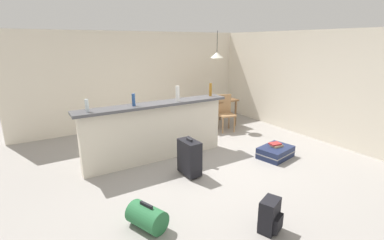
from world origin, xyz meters
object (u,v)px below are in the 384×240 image
object	(u,v)px
bottle_amber	(210,90)
dining_table	(214,103)
pendant_lamp	(217,55)
bottle_clear	(87,106)
bottle_white	(178,94)
backpack_black	(270,216)
suitcase_flat_navy	(276,152)
dining_chair_near_partition	(225,111)
suitcase_upright_black	(189,157)
duffel_bag_green	(147,217)
book_stack	(276,145)
bottle_blue	(134,100)

from	to	relation	value
bottle_amber	dining_table	world-z (taller)	bottle_amber
bottle_amber	pendant_lamp	xyz separation A→B (m)	(1.03, 1.19, 0.63)
bottle_clear	bottle_white	bearing A→B (deg)	-1.85
bottle_amber	backpack_black	xyz separation A→B (m)	(-1.00, -2.69, -1.07)
suitcase_flat_navy	dining_chair_near_partition	bearing A→B (deg)	83.09
dining_table	pendant_lamp	xyz separation A→B (m)	(0.02, -0.06, 1.26)
bottle_white	suitcase_upright_black	size ratio (longest dim) A/B	0.44
bottle_clear	suitcase_flat_navy	xyz separation A→B (m)	(3.28, -1.12, -1.13)
bottle_white	pendant_lamp	bearing A→B (deg)	34.72
pendant_lamp	bottle_white	bearing A→B (deg)	-145.28
suitcase_flat_navy	suitcase_upright_black	distance (m)	1.89
bottle_white	pendant_lamp	xyz separation A→B (m)	(1.87, 1.30, 0.62)
dining_chair_near_partition	bottle_white	bearing A→B (deg)	-154.82
suitcase_flat_navy	backpack_black	size ratio (longest dim) A/B	2.09
bottle_amber	dining_chair_near_partition	distance (m)	1.49
bottle_white	bottle_clear	bearing A→B (deg)	178.15
duffel_bag_green	backpack_black	xyz separation A→B (m)	(1.26, -0.84, 0.05)
book_stack	suitcase_upright_black	bearing A→B (deg)	173.02
bottle_white	suitcase_flat_navy	distance (m)	2.28
bottle_clear	bottle_blue	bearing A→B (deg)	1.05
duffel_bag_green	suitcase_upright_black	world-z (taller)	suitcase_upright_black
book_stack	bottle_blue	bearing A→B (deg)	156.17
pendant_lamp	backpack_black	world-z (taller)	pendant_lamp
bottle_amber	duffel_bag_green	size ratio (longest dim) A/B	0.48
bottle_blue	dining_chair_near_partition	xyz separation A→B (m)	(2.72, 0.81, -0.73)
dining_table	bottle_amber	bearing A→B (deg)	-128.90
bottle_white	suitcase_upright_black	distance (m)	1.27
dining_table	bottle_blue	bearing A→B (deg)	-154.48
bottle_amber	dining_chair_near_partition	xyz separation A→B (m)	(1.02, 0.77, -0.76)
bottle_amber	dining_table	size ratio (longest dim) A/B	0.24
bottle_blue	suitcase_flat_navy	bearing A→B (deg)	-24.60
pendant_lamp	bottle_amber	bearing A→B (deg)	-130.88
pendant_lamp	backpack_black	distance (m)	4.70
dining_table	suitcase_flat_navy	distance (m)	2.50
suitcase_upright_black	suitcase_flat_navy	bearing A→B (deg)	-7.96
backpack_black	suitcase_upright_black	world-z (taller)	suitcase_upright_black
dining_chair_near_partition	book_stack	size ratio (longest dim) A/B	3.74
dining_table	duffel_bag_green	size ratio (longest dim) A/B	1.98
pendant_lamp	dining_table	bearing A→B (deg)	107.97
duffel_bag_green	bottle_white	bearing A→B (deg)	51.11
backpack_black	pendant_lamp	bearing A→B (deg)	62.43
dining_chair_near_partition	pendant_lamp	bearing A→B (deg)	88.83
bottle_blue	backpack_black	xyz separation A→B (m)	(0.70, -2.66, -1.05)
bottle_blue	pendant_lamp	xyz separation A→B (m)	(2.73, 1.23, 0.66)
pendant_lamp	duffel_bag_green	distance (m)	4.81
dining_chair_near_partition	suitcase_upright_black	xyz separation A→B (m)	(-2.09, -1.69, -0.19)
suitcase_flat_navy	suitcase_upright_black	world-z (taller)	suitcase_upright_black
bottle_clear	pendant_lamp	bearing A→B (deg)	19.46
bottle_blue	book_stack	xyz separation A→B (m)	(2.51, -1.11, -0.99)
book_stack	bottle_clear	bearing A→B (deg)	161.70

